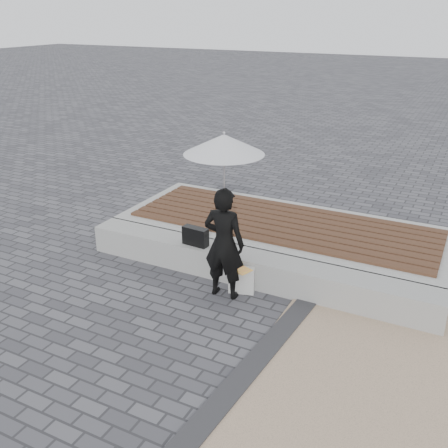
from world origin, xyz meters
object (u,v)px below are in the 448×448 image
Objects in this scene: seating_ledge at (251,268)px; canvas_tote at (242,280)px; parasol at (224,144)px; handbag at (195,236)px; woman at (224,243)px.

canvas_tote is (0.02, -0.33, -0.02)m from seating_ledge.
parasol reaches higher than canvas_tote.
parasol reaches higher than handbag.
woman is 1.27m from parasol.
seating_ledge is 1.88m from parasol.
canvas_tote is at bearing 43.52° from parasol.
handbag is (-0.66, 0.42, -0.20)m from woman.
seating_ledge is 0.75m from woman.
handbag is at bearing -36.14° from woman.
handbag is (-0.82, -0.08, 0.33)m from seating_ledge.
parasol is at bearing -107.47° from seating_ledge.
handbag is at bearing -174.73° from seating_ledge.
woman reaches higher than canvas_tote.
canvas_tote is at bearing -12.62° from handbag.
parasol reaches higher than seating_ledge.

